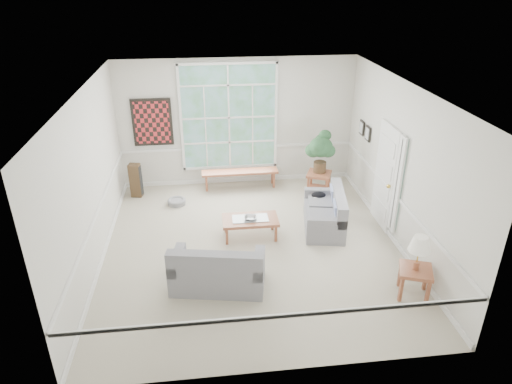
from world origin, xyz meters
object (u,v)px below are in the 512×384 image
at_px(loveseat_right, 324,210).
at_px(loveseat_front, 218,265).
at_px(end_table, 319,183).
at_px(coffee_table, 250,228).
at_px(side_table, 414,282).

xyz_separation_m(loveseat_right, loveseat_front, (-2.21, -1.67, 0.02)).
bearing_deg(end_table, coffee_table, -135.99).
relative_size(loveseat_front, coffee_table, 1.40).
height_order(loveseat_right, coffee_table, loveseat_right).
relative_size(loveseat_right, loveseat_front, 0.96).
relative_size(loveseat_front, end_table, 2.87).
relative_size(loveseat_right, end_table, 2.76).
height_order(loveseat_front, side_table, loveseat_front).
distance_m(end_table, side_table, 3.87).
bearing_deg(coffee_table, loveseat_front, -114.86).
bearing_deg(loveseat_right, side_table, -58.90).
distance_m(loveseat_right, coffee_table, 1.54).
distance_m(loveseat_front, side_table, 3.15).
height_order(loveseat_right, end_table, loveseat_right).
bearing_deg(end_table, loveseat_front, -127.81).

